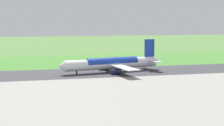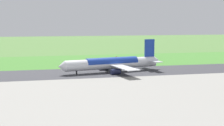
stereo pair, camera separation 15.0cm
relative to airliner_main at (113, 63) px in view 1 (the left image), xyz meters
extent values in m
plane|color=#547F3D|center=(-2.92, 0.07, -4.35)|extent=(800.00, 800.00, 0.00)
cube|color=#38383D|center=(-2.92, 0.07, -4.32)|extent=(600.00, 30.62, 0.06)
cube|color=gray|center=(-2.92, 67.71, -4.33)|extent=(440.00, 110.00, 0.05)
cube|color=#478534|center=(-2.92, -41.71, -4.33)|extent=(600.00, 80.00, 0.04)
cylinder|color=white|center=(0.37, 0.07, -0.15)|extent=(48.16, 13.66, 5.20)
cone|color=white|center=(25.47, 4.61, -0.15)|extent=(3.83, 5.40, 4.94)
cone|color=white|center=(-24.42, -4.42, 0.45)|extent=(4.23, 4.97, 4.42)
cube|color=#19389E|center=(-20.41, -3.69, 6.95)|extent=(5.60, 1.49, 9.00)
cube|color=white|center=(-21.39, 1.72, 0.65)|extent=(5.54, 9.57, 0.36)
cube|color=white|center=(-19.43, -9.11, 0.65)|extent=(5.54, 9.57, 0.36)
cube|color=white|center=(-2.57, 10.71, -0.55)|extent=(9.82, 22.72, 0.35)
cube|color=white|center=(1.35, -10.93, -0.55)|extent=(9.82, 22.72, 0.35)
cylinder|color=#23284C|center=(0.51, 7.71, -3.03)|extent=(4.93, 3.56, 2.80)
cylinder|color=#23284C|center=(3.18, -7.05, -3.03)|extent=(4.93, 3.56, 2.80)
cylinder|color=black|center=(18.32, 3.32, -2.64)|extent=(0.70, 0.70, 3.42)
cylinder|color=black|center=(-3.29, 3.47, -2.64)|extent=(0.70, 0.70, 3.42)
cylinder|color=black|center=(-1.87, -4.40, -2.64)|extent=(0.70, 0.70, 3.42)
cylinder|color=#19389E|center=(0.37, 0.07, 0.37)|extent=(26.91, 9.84, 5.23)
cylinder|color=slate|center=(-13.27, -46.44, -3.42)|extent=(0.10, 0.10, 1.87)
cube|color=red|center=(-13.27, -46.46, -2.19)|extent=(0.60, 0.04, 0.60)
cone|color=orange|center=(-9.02, -44.97, -4.08)|extent=(0.40, 0.40, 0.55)
camera|label=1|loc=(35.49, 150.86, 20.38)|focal=50.77mm
camera|label=2|loc=(35.34, 150.90, 20.38)|focal=50.77mm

